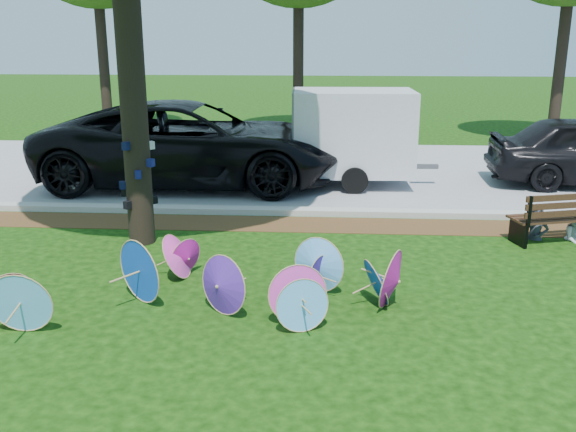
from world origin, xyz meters
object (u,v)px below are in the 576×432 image
park_bench (559,216)px  person_left (538,207)px  cargo_trailer (353,132)px  parasol_pile (229,280)px  black_van (191,144)px

park_bench → person_left: size_ratio=1.46×
cargo_trailer → person_left: cargo_trailer is taller
cargo_trailer → person_left: (3.08, -3.94, -0.66)m
parasol_pile → person_left: size_ratio=4.61×
park_bench → parasol_pile: bearing=-164.6°
black_van → person_left: size_ratio=5.90×
parasol_pile → person_left: 5.85m
person_left → park_bench: bearing=13.1°
parasol_pile → park_bench: 6.12m
park_bench → person_left: (-0.35, 0.05, 0.14)m
parasol_pile → park_bench: bearing=30.4°
person_left → black_van: bearing=172.6°
black_van → cargo_trailer: size_ratio=2.57×
black_van → cargo_trailer: cargo_trailer is taller
cargo_trailer → park_bench: 5.32m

